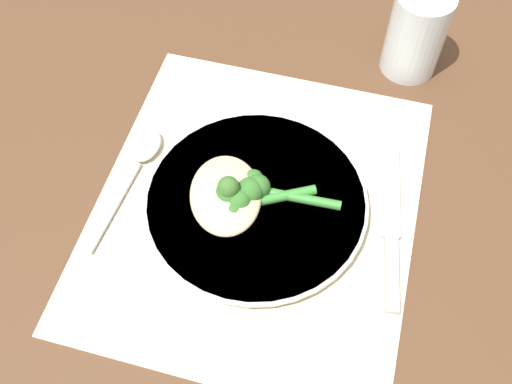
{
  "coord_description": "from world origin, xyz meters",
  "views": [
    {
      "loc": [
        0.33,
        0.09,
        0.57
      ],
      "look_at": [
        0.0,
        0.0,
        0.03
      ],
      "focal_mm": 42.0,
      "sensor_mm": 36.0,
      "label": 1
    }
  ],
  "objects_px": {
    "spoon": "(138,159)",
    "chicken_fillet": "(226,195)",
    "broccoli_stalk_left": "(240,199)",
    "broccoli_stalk_front": "(261,189)",
    "knife": "(391,226)",
    "plate": "(256,202)",
    "water_glass": "(416,33)"
  },
  "relations": [
    {
      "from": "knife",
      "to": "water_glass",
      "type": "relative_size",
      "value": 1.81
    },
    {
      "from": "spoon",
      "to": "water_glass",
      "type": "height_order",
      "value": "water_glass"
    },
    {
      "from": "broccoli_stalk_front",
      "to": "knife",
      "type": "relative_size",
      "value": 0.55
    },
    {
      "from": "broccoli_stalk_left",
      "to": "chicken_fillet",
      "type": "bearing_deg",
      "value": 53.73
    },
    {
      "from": "broccoli_stalk_front",
      "to": "plate",
      "type": "bearing_deg",
      "value": 148.08
    },
    {
      "from": "broccoli_stalk_left",
      "to": "water_glass",
      "type": "distance_m",
      "value": 0.31
    },
    {
      "from": "chicken_fillet",
      "to": "broccoli_stalk_front",
      "type": "distance_m",
      "value": 0.04
    },
    {
      "from": "chicken_fillet",
      "to": "spoon",
      "type": "distance_m",
      "value": 0.12
    },
    {
      "from": "chicken_fillet",
      "to": "water_glass",
      "type": "distance_m",
      "value": 0.31
    },
    {
      "from": "water_glass",
      "to": "broccoli_stalk_left",
      "type": "bearing_deg",
      "value": -28.71
    },
    {
      "from": "plate",
      "to": "spoon",
      "type": "bearing_deg",
      "value": -99.16
    },
    {
      "from": "plate",
      "to": "broccoli_stalk_left",
      "type": "height_order",
      "value": "broccoli_stalk_left"
    },
    {
      "from": "broccoli_stalk_left",
      "to": "knife",
      "type": "bearing_deg",
      "value": -109.99
    },
    {
      "from": "broccoli_stalk_left",
      "to": "water_glass",
      "type": "bearing_deg",
      "value": -56.93
    },
    {
      "from": "chicken_fillet",
      "to": "broccoli_stalk_front",
      "type": "relative_size",
      "value": 1.08
    },
    {
      "from": "broccoli_stalk_left",
      "to": "knife",
      "type": "height_order",
      "value": "broccoli_stalk_left"
    },
    {
      "from": "spoon",
      "to": "chicken_fillet",
      "type": "bearing_deg",
      "value": -11.22
    },
    {
      "from": "knife",
      "to": "water_glass",
      "type": "height_order",
      "value": "water_glass"
    },
    {
      "from": "chicken_fillet",
      "to": "broccoli_stalk_front",
      "type": "bearing_deg",
      "value": 114.21
    },
    {
      "from": "plate",
      "to": "chicken_fillet",
      "type": "bearing_deg",
      "value": -73.28
    },
    {
      "from": "plate",
      "to": "water_glass",
      "type": "xyz_separation_m",
      "value": [
        -0.26,
        0.13,
        0.04
      ]
    },
    {
      "from": "broccoli_stalk_front",
      "to": "knife",
      "type": "bearing_deg",
      "value": -90.18
    },
    {
      "from": "broccoli_stalk_front",
      "to": "spoon",
      "type": "bearing_deg",
      "value": 81.02
    },
    {
      "from": "broccoli_stalk_left",
      "to": "broccoli_stalk_front",
      "type": "height_order",
      "value": "broccoli_stalk_left"
    },
    {
      "from": "broccoli_stalk_front",
      "to": "water_glass",
      "type": "height_order",
      "value": "water_glass"
    },
    {
      "from": "broccoli_stalk_left",
      "to": "spoon",
      "type": "xyz_separation_m",
      "value": [
        -0.04,
        -0.13,
        -0.02
      ]
    },
    {
      "from": "plate",
      "to": "knife",
      "type": "xyz_separation_m",
      "value": [
        -0.01,
        0.15,
        -0.01
      ]
    },
    {
      "from": "chicken_fillet",
      "to": "plate",
      "type": "bearing_deg",
      "value": 106.72
    },
    {
      "from": "knife",
      "to": "broccoli_stalk_front",
      "type": "bearing_deg",
      "value": 173.45
    },
    {
      "from": "broccoli_stalk_left",
      "to": "spoon",
      "type": "height_order",
      "value": "broccoli_stalk_left"
    },
    {
      "from": "plate",
      "to": "spoon",
      "type": "xyz_separation_m",
      "value": [
        -0.02,
        -0.15,
        -0.0
      ]
    },
    {
      "from": "spoon",
      "to": "water_glass",
      "type": "relative_size",
      "value": 1.52
    }
  ]
}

